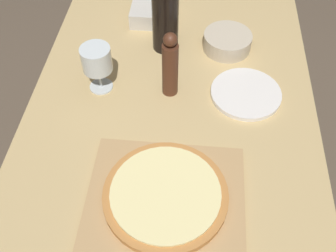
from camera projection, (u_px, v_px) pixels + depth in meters
ground_plane at (169, 233)px, 1.70m from camera, size 12.00×12.00×0.00m
dining_table at (169, 141)px, 1.18m from camera, size 0.84×1.60×0.76m
cutting_board at (165, 199)px, 0.95m from camera, size 0.38×0.32×0.02m
pizza at (165, 194)px, 0.93m from camera, size 0.30×0.30×0.02m
wine_bottle at (165, 11)px, 1.21m from camera, size 0.08×0.08×0.34m
pepper_mill at (170, 66)px, 1.11m from camera, size 0.05×0.05×0.21m
wine_glass at (97, 60)px, 1.11m from camera, size 0.09×0.09×0.15m
small_bowl at (227, 42)px, 1.29m from camera, size 0.16×0.16×0.05m
dinner_plate at (246, 93)px, 1.17m from camera, size 0.21×0.21×0.01m
food_container at (152, 12)px, 1.39m from camera, size 0.14×0.14×0.06m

